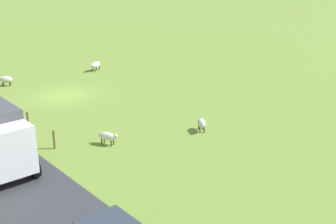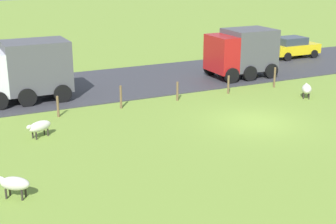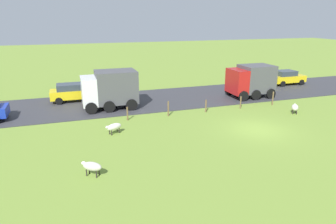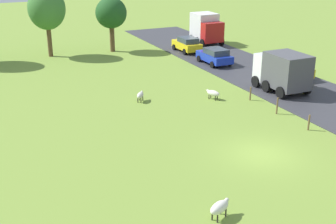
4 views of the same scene
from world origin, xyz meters
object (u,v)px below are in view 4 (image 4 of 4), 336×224
Objects in this scene: sheep_3 at (213,93)px; car_2 at (291,68)px; sheep_1 at (220,207)px; tree_2 at (47,9)px; sheep_4 at (140,95)px; tree_0 at (111,13)px; truck_1 at (283,71)px; car_0 at (215,56)px; truck_2 at (206,28)px; car_3 at (187,44)px.

sheep_3 is 9.76m from car_2.
sheep_1 is 34.34m from tree_2.
tree_0 is (3.52, 17.32, 3.73)m from sheep_4.
car_2 reaches higher than sheep_1.
tree_2 is 1.59× the size of truck_1.
sheep_3 is 0.30× the size of car_0.
truck_2 reaches higher than sheep_1.
car_0 is 0.98× the size of car_2.
sheep_4 is 18.73m from tree_2.
sheep_3 is 22.06m from tree_2.
truck_1 is (7.92, -19.89, -2.45)m from tree_0.
truck_2 is 0.93× the size of car_2.
car_2 is at bearing -73.38° from car_3.
tree_0 is 1.51× the size of truck_2.
sheep_4 is 0.27× the size of truck_2.
sheep_4 is 0.27× the size of car_3.
car_0 is 7.95m from car_2.
truck_2 is at bearing 34.73° from car_3.
sheep_4 is 18.06m from tree_0.
car_2 reaches higher than car_3.
car_2 is (3.39, 3.00, -0.87)m from truck_1.
sheep_4 is 0.15× the size of tree_2.
truck_1 reaches higher than car_2.
tree_2 is 25.48m from car_2.
car_2 is (18.12, -17.44, -4.14)m from tree_2.
truck_1 is 16.01m from car_3.
car_3 is (-0.02, 6.03, 0.01)m from car_0.
tree_0 is 12.86m from car_0.
sheep_1 is 16.36m from sheep_3.
sheep_1 is 27.21m from car_0.
sheep_1 is 36.78m from truck_2.
tree_0 is 11.66m from truck_2.
sheep_4 is 0.24× the size of truck_1.
truck_1 is at bearing 44.00° from sheep_1.
tree_2 reaches higher than car_0.
car_0 is (-0.47, 9.95, -0.89)m from truck_1.
car_0 is at bearing 58.86° from sheep_3.
sheep_1 is 0.31× the size of car_2.
car_3 is at bearing 90.16° from car_0.
truck_1 is at bearing -87.30° from car_0.
sheep_1 is 16.39m from sheep_4.
truck_2 reaches higher than truck_1.
sheep_1 is at bearing -119.29° from sheep_3.
car_3 is at bearing 50.78° from sheep_4.
sheep_1 is 1.04× the size of sheep_3.
car_3 is at bearing -27.77° from tree_0.
sheep_1 is at bearing -100.43° from tree_0.
sheep_4 is 0.18× the size of tree_0.
truck_1 is (14.73, -20.44, -3.27)m from tree_2.
car_0 is at bearing 59.97° from sheep_1.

